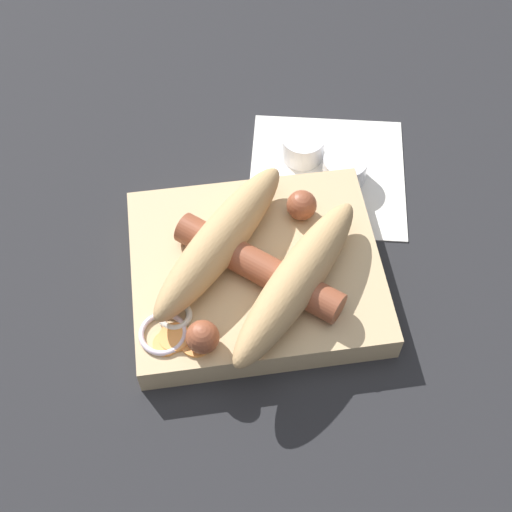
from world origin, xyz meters
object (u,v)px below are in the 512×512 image
bread_roll (258,260)px  food_tray (256,271)px  condiment_cup_near (344,170)px  sausage (255,267)px  condiment_cup_far (303,148)px

bread_roll → food_tray: bearing=-90.4°
bread_roll → condiment_cup_near: 0.17m
food_tray → condiment_cup_near: 0.15m
sausage → condiment_cup_near: (-0.11, -0.12, -0.03)m
sausage → condiment_cup_far: sausage is taller
condiment_cup_near → sausage: bearing=48.6°
condiment_cup_near → condiment_cup_far: same height
bread_roll → sausage: bread_roll is taller
condiment_cup_near → condiment_cup_far: size_ratio=1.00×
food_tray → condiment_cup_far: 0.16m
bread_roll → condiment_cup_near: bearing=-131.2°
bread_roll → sausage: 0.01m
sausage → condiment_cup_near: size_ratio=3.38×
sausage → condiment_cup_far: (-0.07, -0.16, -0.03)m
food_tray → bread_roll: 0.04m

